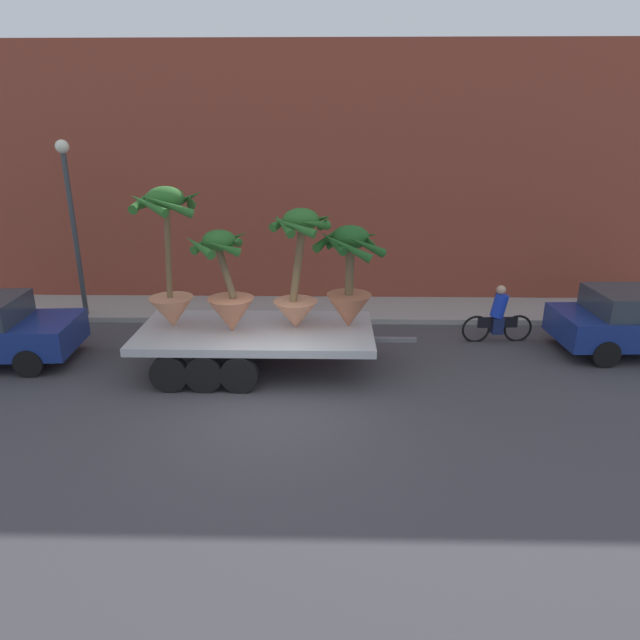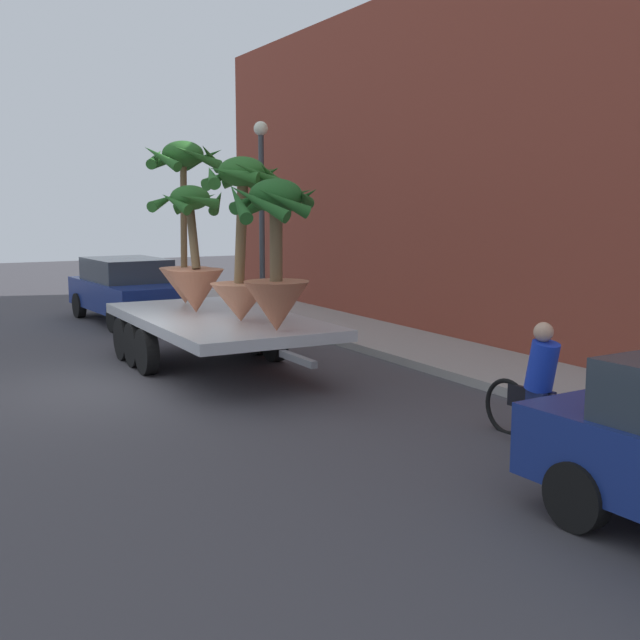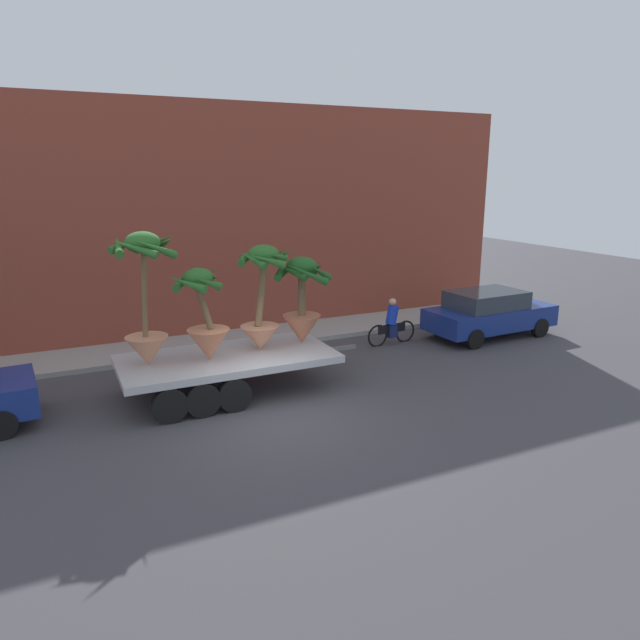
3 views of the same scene
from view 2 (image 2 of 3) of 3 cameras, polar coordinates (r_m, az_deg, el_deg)
The scene contains 11 objects.
ground_plane at distance 13.00m, azimuth -14.54°, elevation -4.79°, with size 60.00×60.00×0.00m, color #423F44.
sidewalk at distance 15.60m, azimuth 7.69°, elevation -2.14°, with size 24.00×2.20×0.15m, color #A39E99.
building_facade at distance 16.44m, azimuth 12.81°, elevation 11.36°, with size 24.00×1.20×7.63m, color brown.
flatbed_trailer at distance 14.14m, azimuth -7.87°, elevation -0.40°, with size 6.29×2.66×0.98m.
potted_palm_rear at distance 11.92m, azimuth -3.27°, elevation 4.47°, with size 1.63×1.62×2.32m.
potted_palm_middle at distance 12.90m, azimuth -5.72°, elevation 5.56°, with size 1.45×1.46×2.70m.
potted_palm_front at distance 15.55m, azimuth -9.87°, elevation 6.66°, with size 1.59×1.64×3.14m.
potted_palm_extra at distance 14.26m, azimuth -9.18°, elevation 4.29°, with size 1.48×1.47×2.28m.
cyclist at distance 9.91m, azimuth 15.82°, elevation -4.97°, with size 1.84×0.37×1.54m.
trailing_car at distance 20.18m, azimuth -13.78°, elevation 2.23°, with size 4.47×2.18×1.58m.
street_lamp at distance 20.06m, azimuth -4.29°, elevation 9.29°, with size 0.36×0.36×4.83m.
Camera 2 is at (12.30, -3.08, 2.90)m, focal length 43.88 mm.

